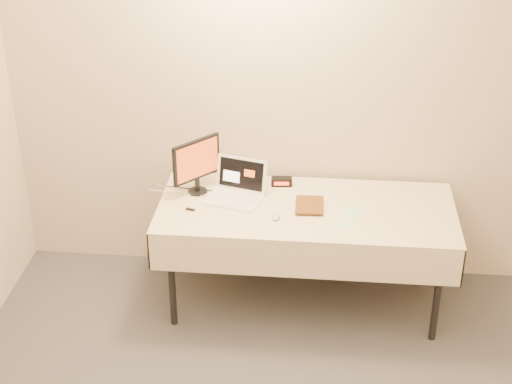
# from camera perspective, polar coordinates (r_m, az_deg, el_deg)

# --- Properties ---
(back_wall) EXTENTS (4.00, 0.10, 2.70)m
(back_wall) POSITION_cam_1_polar(r_m,az_deg,el_deg) (5.06, 4.10, 7.48)
(back_wall) COLOR beige
(back_wall) RESTS_ON ground
(table) EXTENTS (1.86, 0.81, 0.74)m
(table) POSITION_cam_1_polar(r_m,az_deg,el_deg) (4.94, 3.67, -1.74)
(table) COLOR black
(table) RESTS_ON ground
(laptop) EXTENTS (0.40, 0.36, 0.23)m
(laptop) POSITION_cam_1_polar(r_m,az_deg,el_deg) (4.99, -1.39, 0.22)
(laptop) COLOR white
(laptop) RESTS_ON table
(monitor) EXTENTS (0.26, 0.28, 0.37)m
(monitor) POSITION_cam_1_polar(r_m,az_deg,el_deg) (4.99, -4.35, 2.18)
(monitor) COLOR black
(monitor) RESTS_ON table
(book) EXTENTS (0.17, 0.02, 0.23)m
(book) POSITION_cam_1_polar(r_m,az_deg,el_deg) (4.86, 2.92, 0.11)
(book) COLOR brown
(book) RESTS_ON table
(alarm_clock) EXTENTS (0.14, 0.07, 0.06)m
(alarm_clock) POSITION_cam_1_polar(r_m,az_deg,el_deg) (5.14, 1.87, 0.76)
(alarm_clock) COLOR black
(alarm_clock) RESTS_ON table
(clicker) EXTENTS (0.05, 0.10, 0.02)m
(clicker) POSITION_cam_1_polar(r_m,az_deg,el_deg) (4.78, 1.48, -1.75)
(clicker) COLOR silver
(clicker) RESTS_ON table
(paper_form) EXTENTS (0.24, 0.33, 0.00)m
(paper_form) POSITION_cam_1_polar(r_m,az_deg,el_deg) (4.83, 6.73, -1.80)
(paper_form) COLOR #B7E6B7
(paper_form) RESTS_ON table
(usb_dongle) EXTENTS (0.06, 0.03, 0.01)m
(usb_dongle) POSITION_cam_1_polar(r_m,az_deg,el_deg) (4.88, -4.79, -1.27)
(usb_dongle) COLOR black
(usb_dongle) RESTS_ON table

